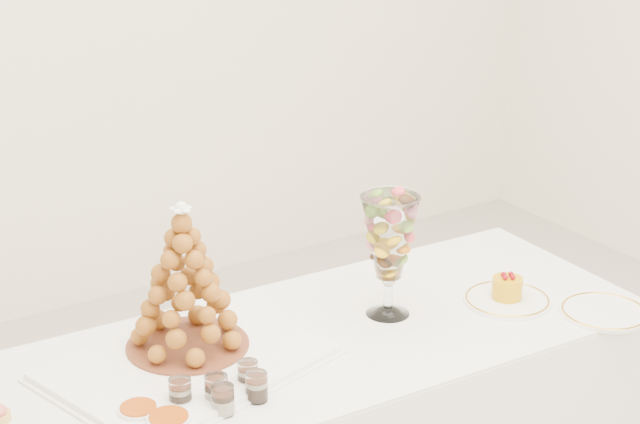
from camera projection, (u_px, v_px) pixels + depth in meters
lace_tray at (187, 363)px, 2.62m from camera, size 0.72×0.61×0.02m
macaron_vase at (390, 239)px, 2.81m from camera, size 0.15×0.15×0.34m
cake_plate at (507, 300)px, 2.96m from camera, size 0.24×0.24×0.01m
spare_plate at (604, 312)px, 2.89m from camera, size 0.24×0.24×0.01m
verrine_a at (180, 393)px, 2.44m from camera, size 0.06×0.06×0.07m
verrine_b at (216, 390)px, 2.45m from camera, size 0.06×0.06×0.07m
verrine_c at (248, 374)px, 2.52m from camera, size 0.06×0.06×0.07m
verrine_d at (223, 400)px, 2.41m from camera, size 0.06×0.06×0.07m
verrine_e at (257, 387)px, 2.46m from camera, size 0.06×0.06×0.07m
ramekin_back at (139, 413)px, 2.40m from camera, size 0.09×0.09×0.03m
ramekin_front at (169, 423)px, 2.36m from camera, size 0.10×0.10×0.03m
croquembouche at (184, 278)px, 2.61m from camera, size 0.31×0.31×0.38m
mousse_cake at (507, 288)px, 2.95m from camera, size 0.08×0.08×0.07m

